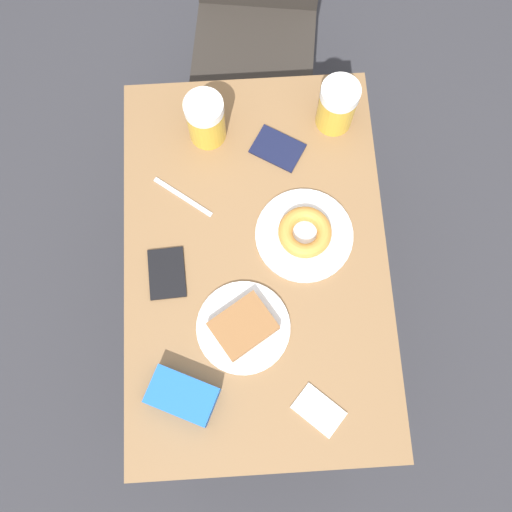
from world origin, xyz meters
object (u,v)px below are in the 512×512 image
at_px(napkin_folded, 319,410).
at_px(beer_mug_left, 337,106).
at_px(fork, 183,197).
at_px(blue_pouch, 182,396).
at_px(beer_mug_center, 206,120).
at_px(passport_near_edge, 278,148).
at_px(plate_with_donut, 305,234).
at_px(chair, 256,11).
at_px(passport_far_edge, 167,273).
at_px(plate_with_cake, 243,327).

bearing_deg(napkin_folded, beer_mug_left, 81.90).
relative_size(fork, blue_pouch, 0.84).
distance_m(beer_mug_center, fork, 0.20).
xyz_separation_m(passport_near_edge, blue_pouch, (-0.26, -0.61, 0.02)).
relative_size(beer_mug_left, napkin_folded, 1.15).
distance_m(plate_with_donut, napkin_folded, 0.42).
relative_size(chair, passport_far_edge, 6.84).
height_order(plate_with_donut, napkin_folded, plate_with_donut).
xyz_separation_m(plate_with_cake, fork, (-0.14, 0.34, -0.01)).
height_order(beer_mug_center, passport_far_edge, beer_mug_center).
height_order(passport_far_edge, blue_pouch, blue_pouch).
bearing_deg(chair, fork, -99.85).
bearing_deg(plate_with_donut, blue_pouch, -129.95).
xyz_separation_m(napkin_folded, passport_far_edge, (-0.34, 0.35, 0.00)).
bearing_deg(chair, beer_mug_left, -63.48).
bearing_deg(plate_with_cake, beer_mug_left, 63.43).
distance_m(beer_mug_left, blue_pouch, 0.80).
height_order(plate_with_cake, plate_with_donut, plate_with_donut).
xyz_separation_m(plate_with_donut, fork, (-0.30, 0.12, -0.02)).
xyz_separation_m(fork, passport_near_edge, (0.25, 0.12, 0.00)).
bearing_deg(passport_far_edge, plate_with_donut, 12.61).
xyz_separation_m(plate_with_donut, passport_near_edge, (-0.05, 0.24, -0.01)).
xyz_separation_m(napkin_folded, passport_near_edge, (-0.05, 0.66, 0.00)).
bearing_deg(napkin_folded, blue_pouch, 170.59).
height_order(passport_near_edge, blue_pouch, blue_pouch).
xyz_separation_m(passport_near_edge, passport_far_edge, (-0.29, -0.32, 0.00)).
xyz_separation_m(beer_mug_left, passport_near_edge, (-0.15, -0.07, -0.07)).
xyz_separation_m(plate_with_cake, plate_with_donut, (0.16, 0.22, 0.00)).
bearing_deg(passport_far_edge, beer_mug_left, 41.12).
distance_m(passport_near_edge, passport_far_edge, 0.43).
relative_size(passport_far_edge, blue_pouch, 0.74).
height_order(plate_with_cake, napkin_folded, plate_with_cake).
height_order(plate_with_cake, beer_mug_center, beer_mug_center).
xyz_separation_m(chair, passport_near_edge, (0.02, -0.59, 0.21)).
distance_m(chair, blue_pouch, 1.25).
bearing_deg(napkin_folded, chair, 93.14).
height_order(beer_mug_center, passport_near_edge, beer_mug_center).
height_order(fork, blue_pouch, blue_pouch).
bearing_deg(beer_mug_left, fork, -154.41).
relative_size(plate_with_cake, napkin_folded, 1.72).
xyz_separation_m(chair, beer_mug_left, (0.17, -0.52, 0.29)).
bearing_deg(fork, beer_mug_left, 25.59).
bearing_deg(plate_with_donut, napkin_folded, -90.17).
bearing_deg(fork, napkin_folded, -61.25).
xyz_separation_m(beer_mug_center, fork, (-0.07, -0.17, -0.07)).
height_order(chair, napkin_folded, chair).
bearing_deg(napkin_folded, passport_far_edge, 134.76).
height_order(plate_with_cake, fork, plate_with_cake).
bearing_deg(plate_with_cake, blue_pouch, -134.43).
bearing_deg(plate_with_donut, plate_with_cake, -126.54).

